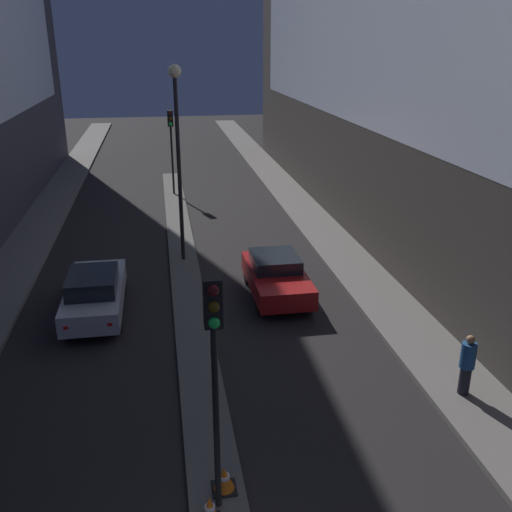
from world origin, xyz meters
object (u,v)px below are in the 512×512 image
at_px(traffic_cone_near, 210,510).
at_px(car_right_lane, 276,276).
at_px(traffic_light_mid, 171,134).
at_px(street_lamp, 177,133).
at_px(car_left_lane, 95,292).
at_px(traffic_light_near, 214,347).
at_px(traffic_cone_far, 224,479).
at_px(pedestrian_on_right_sidewalk, 467,364).

bearing_deg(traffic_cone_near, car_right_lane, 71.68).
bearing_deg(traffic_light_mid, street_lamp, -90.00).
relative_size(traffic_cone_near, car_left_lane, 0.13).
bearing_deg(traffic_light_mid, car_left_lane, -101.53).
xyz_separation_m(traffic_light_near, traffic_cone_far, (0.15, 0.42, -3.27)).
xyz_separation_m(street_lamp, car_right_lane, (3.13, -3.95, -4.53)).
distance_m(traffic_light_near, traffic_cone_far, 3.30).
bearing_deg(car_right_lane, car_left_lane, -175.85).
xyz_separation_m(traffic_cone_near, car_right_lane, (3.33, 10.07, 0.35)).
height_order(traffic_light_mid, traffic_cone_near, traffic_light_mid).
bearing_deg(traffic_cone_far, pedestrian_on_right_sidewalk, 19.23).
xyz_separation_m(traffic_cone_near, traffic_cone_far, (0.36, 0.79, -0.03)).
bearing_deg(traffic_cone_far, car_left_lane, 110.42).
bearing_deg(car_left_lane, traffic_light_mid, 78.47).
height_order(traffic_light_near, car_left_lane, traffic_light_near).
relative_size(traffic_light_near, street_lamp, 0.63).
bearing_deg(car_left_lane, car_right_lane, 4.15).
xyz_separation_m(traffic_light_near, traffic_cone_near, (-0.20, -0.37, -3.24)).
bearing_deg(traffic_light_mid, pedestrian_on_right_sidewalk, -73.31).
distance_m(traffic_light_mid, traffic_cone_far, 24.40).
distance_m(traffic_light_near, street_lamp, 13.75).
bearing_deg(traffic_light_near, street_lamp, 90.00).
height_order(traffic_light_near, pedestrian_on_right_sidewalk, traffic_light_near).
bearing_deg(pedestrian_on_right_sidewalk, street_lamp, 120.91).
bearing_deg(traffic_cone_far, car_right_lane, 72.21).
distance_m(street_lamp, traffic_cone_near, 14.85).
bearing_deg(pedestrian_on_right_sidewalk, traffic_light_mid, 106.69).
relative_size(traffic_cone_near, car_right_lane, 0.14).
xyz_separation_m(traffic_light_near, car_left_lane, (-3.13, 9.25, -2.85)).
xyz_separation_m(car_right_lane, pedestrian_on_right_sidewalk, (3.45, -7.04, 0.28)).
relative_size(traffic_light_mid, traffic_cone_far, 9.09).
xyz_separation_m(traffic_cone_far, car_left_lane, (-3.29, 8.82, 0.42)).
distance_m(traffic_light_mid, street_lamp, 11.07).
bearing_deg(car_right_lane, traffic_cone_near, -108.32).
bearing_deg(traffic_light_mid, car_right_lane, -78.13).
xyz_separation_m(street_lamp, car_left_lane, (-3.13, -4.40, -4.49)).
xyz_separation_m(traffic_light_mid, street_lamp, (0.00, -10.95, 1.64)).
height_order(street_lamp, traffic_cone_far, street_lamp).
height_order(traffic_light_mid, street_lamp, street_lamp).
xyz_separation_m(traffic_light_mid, car_right_lane, (3.13, -14.90, -2.89)).
height_order(traffic_light_near, traffic_light_mid, same).
xyz_separation_m(traffic_cone_far, pedestrian_on_right_sidewalk, (6.42, 2.24, 0.66)).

